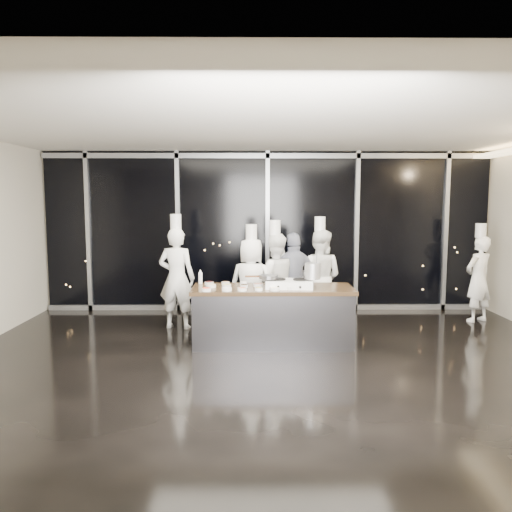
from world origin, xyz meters
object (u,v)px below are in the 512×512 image
Objects in this scene: guest at (294,280)px; chef_right at (319,277)px; demo_counter at (273,316)px; chef_far_left at (177,277)px; chef_center at (275,281)px; frying_pan at (268,277)px; chef_side at (478,278)px; chef_left at (251,284)px; stove at (289,284)px; stock_pot at (313,271)px.

chef_right is at bearing -171.54° from guest.
chef_far_left reaches higher than demo_counter.
guest is at bearing -173.05° from chef_center.
frying_pan is at bearing 76.12° from chef_right.
chef_right is at bearing 58.06° from frying_pan.
chef_side is at bearing 25.33° from frying_pan.
demo_counter is 1.35× the size of chef_left.
chef_center is (-0.17, 1.05, -0.13)m from stove.
chef_far_left is at bearing -22.92° from chef_side.
demo_counter is at bearing 172.75° from stove.
stove is at bearing 138.13° from chef_left.
frying_pan is at bearing -179.89° from stove.
chef_center is 0.86m from chef_right.
stock_pot is at bearing -2.12° from chef_side.
chef_side is at bearing 27.37° from stove.
stove is 0.37× the size of chef_far_left.
chef_far_left is at bearing 153.64° from stock_pot.
chef_far_left is (-1.62, 1.03, 0.45)m from demo_counter.
frying_pan is 1.22m from guest.
chef_far_left is 1.19× the size of guest.
frying_pan is 0.28× the size of chef_side.
chef_side is (3.41, 0.39, -0.02)m from guest.
demo_counter is at bearing 126.47° from chef_left.
demo_counter is 1.61m from chef_right.
stock_pot is 0.13× the size of chef_side.
chef_left is at bearing -18.86° from chef_side.
chef_far_left is 1.31m from chef_left.
chef_center is 0.35m from guest.
chef_left is at bearing 135.75° from stock_pot.
stove is 2.17m from chef_far_left.
demo_counter is at bearing 80.85° from chef_center.
chef_right is (0.64, 1.33, -0.10)m from stove.
frying_pan is 1.06m from chef_center.
frying_pan is (-0.32, 0.03, 0.10)m from stove.
demo_counter is 1.27× the size of chef_right.
stock_pot reaches higher than demo_counter.
chef_left is at bearing 110.79° from frying_pan.
chef_center is at bearing -20.38° from chef_side.
chef_center reaches higher than stock_pot.
chef_side is at bearing 170.89° from guest.
chef_side is at bearing -153.88° from chef_right.
guest is (0.17, 1.12, -0.13)m from stove.
demo_counter is at bearing 24.36° from frying_pan.
stove is at bearing 86.92° from chef_right.
chef_center reaches higher than guest.
chef_right reaches higher than chef_left.
guest is (0.50, 1.09, -0.23)m from frying_pan.
stove is 3.06× the size of stock_pot.
demo_counter is 4.79× the size of frying_pan.
guest is at bearing -20.85° from chef_side.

